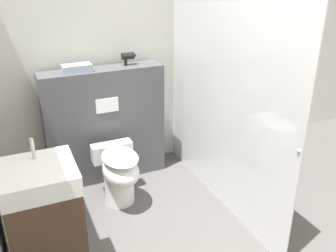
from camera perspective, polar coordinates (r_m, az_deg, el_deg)
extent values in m
cube|color=silver|center=(3.97, -4.43, 11.31)|extent=(8.00, 0.06, 2.50)
cube|color=#4C4C51|center=(3.84, -9.52, 0.16)|extent=(1.19, 0.26, 1.17)
cube|color=white|center=(3.62, -9.24, 3.11)|extent=(0.22, 0.01, 0.14)
cube|color=silver|center=(3.30, 8.25, 4.09)|extent=(0.01, 2.01, 2.01)
sphere|color=#B2B2B7|center=(2.61, 19.44, -3.59)|extent=(0.04, 0.04, 0.04)
cylinder|color=white|center=(3.59, -7.44, -8.91)|extent=(0.28, 0.28, 0.35)
ellipsoid|color=white|center=(3.42, -7.22, -6.72)|extent=(0.32, 0.45, 0.26)
ellipsoid|color=white|center=(3.35, -7.34, -4.67)|extent=(0.32, 0.44, 0.02)
cube|color=white|center=(3.61, -8.53, -3.89)|extent=(0.39, 0.13, 0.17)
cube|color=#473323|center=(2.73, -17.80, -15.88)|extent=(0.45, 0.45, 0.82)
cube|color=white|center=(2.47, -19.19, -7.27)|extent=(0.46, 0.46, 0.13)
cylinder|color=silver|center=(2.51, -19.90, -3.24)|extent=(0.02, 0.02, 0.14)
cylinder|color=black|center=(3.72, -6.15, 10.57)|extent=(0.12, 0.07, 0.07)
cone|color=black|center=(3.75, -5.03, 10.70)|extent=(0.03, 0.06, 0.06)
cylinder|color=black|center=(3.73, -6.48, 9.80)|extent=(0.03, 0.03, 0.08)
cube|color=#8C9EAD|center=(3.58, -13.73, 8.57)|extent=(0.27, 0.14, 0.07)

